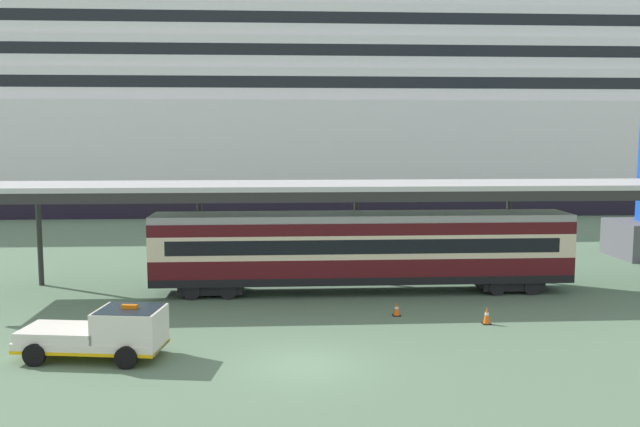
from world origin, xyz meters
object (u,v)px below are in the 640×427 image
(cruise_ship, at_px, (149,96))
(service_truck, at_px, (105,332))
(train_carriage, at_px, (362,248))
(traffic_cone_near, at_px, (397,309))
(traffic_cone_mid, at_px, (487,315))

(cruise_ship, xyz_separation_m, service_truck, (8.29, -53.73, -11.44))
(train_carriage, distance_m, service_truck, 14.45)
(service_truck, relative_size, traffic_cone_near, 8.62)
(train_carriage, height_order, service_truck, train_carriage)
(service_truck, relative_size, traffic_cone_mid, 6.96)
(train_carriage, relative_size, traffic_cone_near, 33.79)
(cruise_ship, relative_size, service_truck, 29.05)
(traffic_cone_mid, bearing_deg, train_carriage, 126.86)
(train_carriage, height_order, traffic_cone_mid, train_carriage)
(cruise_ship, height_order, traffic_cone_near, cruise_ship)
(train_carriage, height_order, traffic_cone_near, train_carriage)
(cruise_ship, relative_size, train_carriage, 7.41)
(cruise_ship, distance_m, traffic_cone_mid, 56.68)
(service_truck, bearing_deg, train_carriage, 42.82)
(traffic_cone_mid, bearing_deg, cruise_ship, 115.11)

